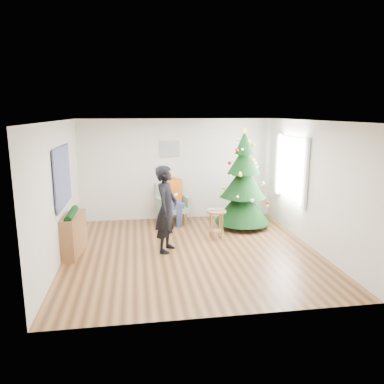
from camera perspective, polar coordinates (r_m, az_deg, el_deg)
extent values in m
plane|color=brown|center=(7.66, -0.06, -9.04)|extent=(5.00, 5.00, 0.00)
plane|color=white|center=(7.15, -0.07, 10.80)|extent=(5.00, 5.00, 0.00)
plane|color=silver|center=(9.73, -2.27, 3.45)|extent=(5.00, 0.00, 5.00)
plane|color=silver|center=(4.91, 4.33, -5.26)|extent=(5.00, 0.00, 5.00)
plane|color=silver|center=(7.35, -19.71, -0.09)|extent=(0.00, 5.00, 5.00)
plane|color=silver|center=(8.05, 17.82, 1.05)|extent=(0.00, 5.00, 5.00)
cube|color=white|center=(8.90, 14.90, 3.54)|extent=(0.04, 1.30, 1.40)
cube|color=white|center=(8.21, 16.77, 2.74)|extent=(0.05, 0.25, 1.50)
cube|color=white|center=(9.57, 12.95, 4.22)|extent=(0.05, 0.25, 1.50)
cylinder|color=#3F2816|center=(9.29, 7.66, -4.31)|extent=(0.10, 0.10, 0.31)
cone|color=black|center=(9.18, 7.73, -1.84)|extent=(1.34, 1.34, 0.88)
cone|color=black|center=(9.06, 7.83, 1.65)|extent=(1.07, 1.07, 0.77)
cone|color=black|center=(8.98, 7.93, 4.89)|extent=(0.78, 0.78, 0.67)
cone|color=black|center=(8.94, 8.00, 7.51)|extent=(0.45, 0.45, 0.57)
cone|color=gold|center=(8.92, 8.06, 9.36)|extent=(0.14, 0.14, 0.14)
cylinder|color=brown|center=(8.19, 3.72, -2.97)|extent=(0.44, 0.44, 0.04)
cylinder|color=brown|center=(8.32, 3.68, -5.89)|extent=(0.33, 0.33, 0.02)
imported|color=silver|center=(8.18, 3.73, -2.74)|extent=(0.37, 0.24, 0.03)
cube|color=gray|center=(9.42, -2.90, -2.60)|extent=(0.87, 0.84, 0.12)
cube|color=gray|center=(9.62, -3.57, -0.20)|extent=(0.73, 0.31, 0.60)
cube|color=gray|center=(9.26, -4.89, -1.85)|extent=(0.25, 0.58, 0.30)
cube|color=gray|center=(9.50, -0.98, -1.46)|extent=(0.25, 0.58, 0.30)
cube|color=navy|center=(9.30, -2.85, -1.95)|extent=(0.51, 0.53, 0.14)
cube|color=#CC5A13|center=(9.45, -3.02, 0.32)|extent=(0.48, 0.33, 0.55)
sphere|color=tan|center=(9.36, -3.03, 2.58)|extent=(0.23, 0.23, 0.23)
imported|color=black|center=(7.46, -3.93, -2.60)|extent=(0.63, 0.75, 1.75)
cube|color=white|center=(7.38, -2.50, -0.42)|extent=(0.08, 0.13, 0.04)
cube|color=brown|center=(7.76, -17.69, -6.20)|extent=(0.42, 1.03, 0.80)
cylinder|color=black|center=(7.65, -17.89, -3.21)|extent=(0.14, 0.90, 0.14)
cube|color=black|center=(7.59, -19.13, 2.24)|extent=(0.03, 1.50, 1.15)
cube|color=tan|center=(9.62, -3.47, 6.64)|extent=(0.52, 0.03, 0.42)
cube|color=gray|center=(9.59, -3.46, 6.62)|extent=(0.44, 0.02, 0.34)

